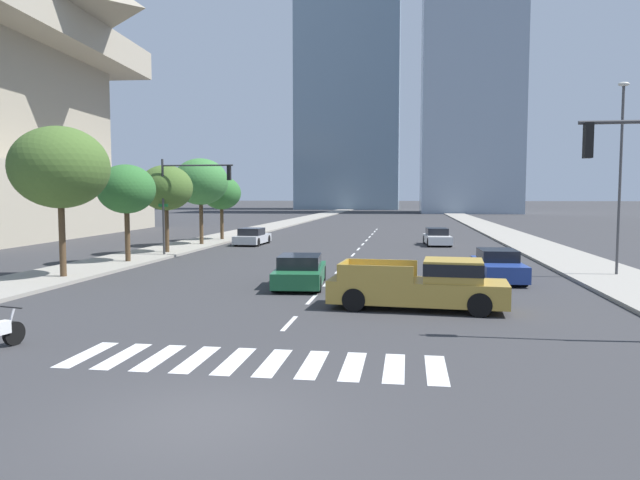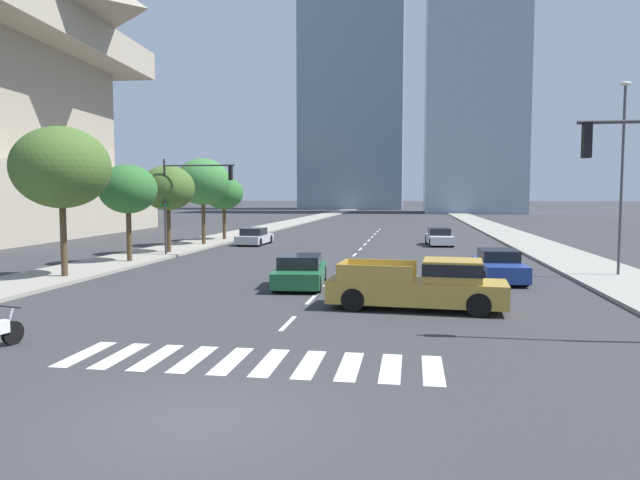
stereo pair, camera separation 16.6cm
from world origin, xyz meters
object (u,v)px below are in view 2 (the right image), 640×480
object	(u,v)px
sedan_silver_1	(254,237)
street_lamp_east	(622,165)
street_tree_second	(128,189)
street_tree_fifth	(224,193)
pickup_truck	(425,285)
sedan_green_2	(300,272)
street_tree_nearest	(61,168)
traffic_signal_far	(191,189)
sedan_white_0	(439,237)
sedan_blue_3	(499,266)
street_tree_third	(168,188)
street_tree_fourth	(203,182)

from	to	relation	value
sedan_silver_1	street_lamp_east	world-z (taller)	street_lamp_east
street_tree_second	street_tree_fifth	bearing A→B (deg)	90.00
pickup_truck	street_lamp_east	bearing A→B (deg)	49.44
sedan_green_2	street_tree_nearest	size ratio (longest dim) A/B	0.73
traffic_signal_far	street_tree_fifth	xyz separation A→B (m)	(-2.06, 12.48, -0.20)
sedan_white_0	sedan_silver_1	xyz separation A→B (m)	(-13.90, -1.76, -0.00)
sedan_green_2	street_lamp_east	size ratio (longest dim) A/B	0.56
sedan_white_0	traffic_signal_far	bearing A→B (deg)	-58.78
sedan_silver_1	traffic_signal_far	world-z (taller)	traffic_signal_far
traffic_signal_far	street_lamp_east	size ratio (longest dim) A/B	0.67
sedan_silver_1	sedan_white_0	bearing A→B (deg)	-81.19
street_tree_fifth	street_tree_second	bearing A→B (deg)	-90.00
sedan_green_2	street_tree_second	distance (m)	12.97
sedan_white_0	pickup_truck	bearing A→B (deg)	-7.82
sedan_blue_3	street_tree_nearest	bearing A→B (deg)	-83.86
sedan_silver_1	sedan_green_2	xyz separation A→B (m)	(7.32, -19.33, 0.01)
pickup_truck	street_tree_fifth	distance (m)	31.39
traffic_signal_far	sedan_green_2	bearing A→B (deg)	-49.36
sedan_blue_3	street_tree_third	size ratio (longest dim) A/B	0.86
sedan_silver_1	street_tree_second	xyz separation A→B (m)	(-3.48, -13.03, 3.49)
sedan_white_0	sedan_green_2	distance (m)	22.09
sedan_silver_1	traffic_signal_far	size ratio (longest dim) A/B	0.75
sedan_white_0	street_tree_third	size ratio (longest dim) A/B	0.81
street_lamp_east	sedan_white_0	bearing A→B (deg)	113.87
street_tree_fifth	street_tree_nearest	bearing A→B (deg)	-90.00
sedan_silver_1	street_tree_third	world-z (taller)	street_tree_third
pickup_truck	street_tree_nearest	bearing A→B (deg)	168.32
sedan_white_0	street_lamp_east	xyz separation A→B (m)	(7.28, -16.45, 4.50)
sedan_green_2	traffic_signal_far	xyz separation A→B (m)	(-8.74, 10.18, 3.54)
street_tree_second	sedan_white_0	bearing A→B (deg)	40.40
pickup_truck	street_tree_second	distance (m)	19.29
pickup_truck	street_tree_fourth	distance (m)	27.46
sedan_silver_1	street_tree_fourth	distance (m)	5.63
street_tree_third	street_lamp_east	bearing A→B (deg)	-15.66
street_tree_nearest	street_tree_fifth	distance (m)	22.45
sedan_white_0	traffic_signal_far	world-z (taller)	traffic_signal_far
traffic_signal_far	street_tree_fifth	world-z (taller)	traffic_signal_far
sedan_silver_1	street_tree_nearest	distance (m)	19.90
street_tree_third	street_tree_fifth	bearing A→B (deg)	90.00
sedan_white_0	sedan_blue_3	bearing A→B (deg)	1.34
pickup_truck	street_lamp_east	world-z (taller)	street_lamp_east
sedan_silver_1	sedan_blue_3	size ratio (longest dim) A/B	0.92
pickup_truck	sedan_green_2	distance (m)	6.58
sedan_white_0	street_tree_fifth	size ratio (longest dim) A/B	0.86
traffic_signal_far	sedan_silver_1	bearing A→B (deg)	81.19
street_tree_second	street_tree_fourth	distance (m)	11.55
sedan_blue_3	street_tree_fourth	distance (m)	24.60
sedan_blue_3	street_lamp_east	distance (m)	7.29
street_tree_nearest	street_tree_third	xyz separation A→B (m)	(0.00, 11.32, -0.75)
street_tree_nearest	street_lamp_east	bearing A→B (deg)	10.13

